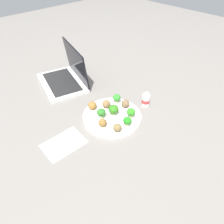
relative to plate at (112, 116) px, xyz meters
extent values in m
plane|color=slate|center=(0.00, 0.00, -0.01)|extent=(4.00, 4.00, 0.00)
cylinder|color=white|center=(0.00, 0.00, 0.00)|extent=(0.28, 0.28, 0.02)
cylinder|color=#AAC47C|center=(-0.05, 0.02, 0.02)|extent=(0.01, 0.01, 0.02)
ellipsoid|color=#286722|center=(-0.05, 0.02, 0.04)|extent=(0.04, 0.04, 0.03)
cylinder|color=#A4B782|center=(0.08, 0.05, 0.02)|extent=(0.02, 0.02, 0.02)
ellipsoid|color=#2B7E28|center=(0.08, 0.05, 0.04)|extent=(0.04, 0.04, 0.03)
cylinder|color=#A3BB84|center=(0.05, -0.07, 0.02)|extent=(0.02, 0.02, 0.02)
ellipsoid|color=#2C801D|center=(0.05, -0.07, 0.04)|extent=(0.04, 0.04, 0.03)
cylinder|color=#A8BB78|center=(0.00, -0.10, 0.02)|extent=(0.02, 0.02, 0.02)
ellipsoid|color=#217A1A|center=(0.00, -0.10, 0.04)|extent=(0.04, 0.04, 0.03)
cylinder|color=#97C766|center=(0.01, 0.00, 0.02)|extent=(0.02, 0.02, 0.01)
ellipsoid|color=#2D691B|center=(0.01, 0.00, 0.04)|extent=(0.05, 0.05, 0.04)
sphere|color=brown|center=(-0.08, -0.02, 0.03)|extent=(0.04, 0.04, 0.04)
sphere|color=brown|center=(-0.04, 0.10, 0.03)|extent=(0.04, 0.04, 0.04)
sphere|color=brown|center=(-0.06, -0.09, 0.03)|extent=(0.04, 0.04, 0.04)
sphere|color=brown|center=(0.02, 0.06, 0.03)|extent=(0.04, 0.04, 0.04)
sphere|color=brown|center=(0.09, 0.00, 0.03)|extent=(0.04, 0.04, 0.04)
cube|color=white|center=(-0.26, 0.02, -0.01)|extent=(0.17, 0.13, 0.01)
cube|color=silver|center=(-0.28, 0.04, 0.00)|extent=(0.09, 0.01, 0.01)
cube|color=silver|center=(-0.22, 0.04, 0.00)|extent=(0.03, 0.02, 0.01)
cube|color=white|center=(-0.29, 0.00, 0.00)|extent=(0.09, 0.02, 0.01)
cube|color=silver|center=(-0.22, 0.00, 0.00)|extent=(0.06, 0.02, 0.01)
cylinder|color=white|center=(0.19, -0.05, 0.02)|extent=(0.04, 0.04, 0.06)
cylinder|color=red|center=(0.19, -0.05, 0.02)|extent=(0.04, 0.04, 0.02)
cylinder|color=silver|center=(0.19, -0.05, 0.06)|extent=(0.03, 0.03, 0.01)
cube|color=silver|center=(-0.01, 0.42, 0.00)|extent=(0.30, 0.37, 0.02)
cube|color=black|center=(-0.01, 0.42, 0.01)|extent=(0.23, 0.31, 0.00)
cube|color=black|center=(0.09, 0.40, 0.11)|extent=(0.11, 0.31, 0.20)
camera|label=1|loc=(-0.51, -0.54, 0.66)|focal=33.22mm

